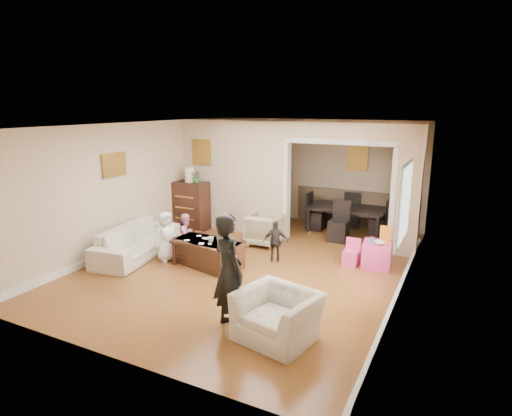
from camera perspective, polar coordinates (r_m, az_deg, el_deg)
The scene contains 27 objects.
floor at distance 8.20m, azimuth -0.63°, elevation -7.45°, with size 7.00×7.00×0.00m, color #975426.
partition_left at distance 10.02m, azimuth -2.94°, elevation 4.15°, with size 2.75×0.18×2.60m, color #C0AD8C.
partition_right at distance 8.81m, azimuth 19.43°, elevation 2.07°, with size 0.55×0.18×2.60m, color #C0AD8C.
partition_header at distance 8.94m, azimuth 11.14°, elevation 10.03°, with size 2.22×0.18×0.35m, color #C0AD8C.
window_pane at distance 6.59m, azimuth 19.23°, elevation 0.62°, with size 0.03×0.95×1.10m, color white.
framed_art_partition at distance 10.29m, azimuth -7.28°, elevation 7.40°, with size 0.45×0.03×0.55m, color brown.
framed_art_sofa_wall at distance 8.85m, azimuth -18.40°, elevation 5.49°, with size 0.03×0.55×0.40m, color brown.
framed_art_alcove at distance 10.59m, azimuth 13.39°, elevation 6.50°, with size 0.45×0.03×0.55m, color brown.
sofa at distance 8.82m, azimuth -15.49°, elevation -4.29°, with size 2.12×0.83×0.62m, color beige.
armchair_back at distance 9.20m, azimuth 1.17°, elevation -2.89°, with size 0.71×0.73×0.67m, color tan.
armchair_front at distance 5.64m, azimuth 2.89°, elevation -14.19°, with size 0.97×0.85×0.63m, color beige.
dresser at distance 10.39m, azimuth -8.72°, elevation 0.30°, with size 0.84×0.47×1.16m, color #361610.
table_lamp at distance 10.24m, azimuth -8.88°, elevation 4.44°, with size 0.22×0.22×0.36m, color #FFE9CF.
potted_plant at distance 10.13m, azimuth -7.94°, elevation 4.23°, with size 0.28×0.24×0.31m, color #316C30.
coffee_table at distance 8.10m, azimuth -6.40°, elevation -5.96°, with size 1.29×0.64×0.48m, color #3D1E13.
coffee_cup at distance 7.92m, azimuth -6.04°, elevation -4.20°, with size 0.11×0.11×0.10m, color silver.
play_table at distance 8.26m, azimuth 15.80°, elevation -6.02°, with size 0.50×0.50×0.48m, color #F540AA.
cereal_box at distance 8.22m, azimuth 16.93°, elevation -3.34°, with size 0.20×0.07×0.30m, color gold.
cyan_cup at distance 8.15m, azimuth 15.16°, elevation -4.18°, with size 0.08×0.08×0.08m, color #21A9A7.
toy_block at distance 8.31m, azimuth 15.26°, elevation -3.93°, with size 0.08×0.06×0.05m, color red.
play_bowl at distance 8.06m, azimuth 16.10°, elevation -4.54°, with size 0.22×0.22×0.05m, color silver.
dining_table at distance 10.21m, azimuth 11.99°, elevation -1.62°, with size 1.78×0.99×0.63m, color black.
adult_person at distance 5.72m, azimuth -3.72°, elevation -8.47°, with size 0.58×0.38×1.59m, color black.
child_kneel_a at distance 8.39m, azimuth -11.90°, elevation -3.74°, with size 0.47×0.31×0.97m, color white.
child_kneel_b at distance 8.66m, azimuth -9.25°, elevation -3.50°, with size 0.41×0.32×0.85m, color pink.
child_toddler at distance 8.20m, azimuth 2.64°, elevation -4.46°, with size 0.47×0.20×0.81m, color black.
craft_papers at distance 8.03m, azimuth -6.57°, elevation -4.33°, with size 0.83×0.52×0.00m.
Camera 1 is at (3.51, -6.79, 2.95)m, focal length 29.98 mm.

